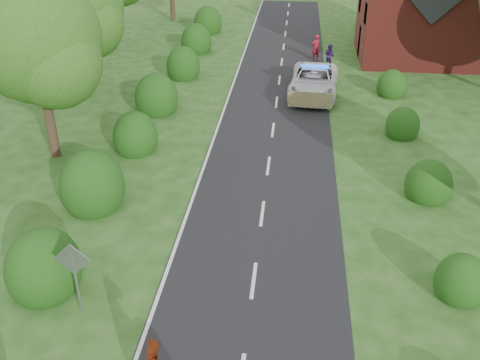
# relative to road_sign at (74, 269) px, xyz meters

# --- Properties ---
(road) EXTENTS (6.00, 70.00, 0.02)m
(road) POSITION_rel_road_sign_xyz_m (5.00, 13.00, -1.64)
(road) COLOR black
(road) RESTS_ON ground
(road_markings) EXTENTS (4.96, 70.00, 0.01)m
(road_markings) POSITION_rel_road_sign_xyz_m (3.40, 10.93, -1.63)
(road_markings) COLOR white
(road_markings) RESTS_ON road
(hedgerow_left) EXTENTS (2.75, 50.41, 3.00)m
(hedgerow_left) POSITION_rel_road_sign_xyz_m (-1.51, 9.69, -0.91)
(hedgerow_left) COLOR #194710
(hedgerow_left) RESTS_ON ground
(hedgerow_right) EXTENTS (2.10, 45.78, 2.10)m
(hedgerow_right) POSITION_rel_road_sign_xyz_m (11.60, 9.21, -1.10)
(hedgerow_right) COLOR #194710
(hedgerow_right) RESTS_ON ground
(tree_left_a) EXTENTS (5.74, 5.60, 8.38)m
(tree_left_a) POSITION_rel_road_sign_xyz_m (-4.75, 9.86, 3.69)
(tree_left_a) COLOR #332316
(tree_left_a) RESTS_ON ground
(tree_left_b) EXTENTS (5.74, 5.60, 8.07)m
(tree_left_b) POSITION_rel_road_sign_xyz_m (-6.25, 17.86, 3.39)
(tree_left_b) COLOR #332316
(tree_left_b) RESTS_ON ground
(road_sign) EXTENTS (1.06, 0.08, 2.53)m
(road_sign) POSITION_rel_road_sign_xyz_m (0.00, 0.00, 0.00)
(road_sign) COLOR gray
(road_sign) RESTS_ON ground
(house) EXTENTS (8.00, 7.40, 9.17)m
(house) POSITION_rel_road_sign_xyz_m (14.49, 28.00, 2.13)
(house) COLOR maroon
(house) RESTS_ON ground
(police_van) EXTENTS (3.18, 6.19, 1.81)m
(police_van) POSITION_rel_road_sign_xyz_m (7.13, 19.62, -0.82)
(police_van) COLOR silver
(police_van) RESTS_ON ground
(pedestrian_red) EXTENTS (0.80, 0.74, 1.84)m
(pedestrian_red) POSITION_rel_road_sign_xyz_m (7.36, 26.71, -0.73)
(pedestrian_red) COLOR maroon
(pedestrian_red) RESTS_ON ground
(pedestrian_purple) EXTENTS (0.96, 0.92, 1.56)m
(pedestrian_purple) POSITION_rel_road_sign_xyz_m (8.28, 25.31, -0.87)
(pedestrian_purple) COLOR #301353
(pedestrian_purple) RESTS_ON ground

